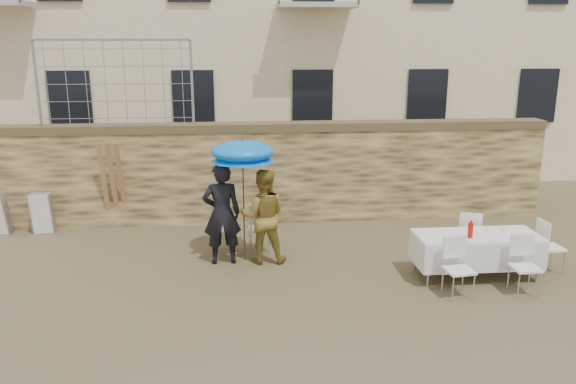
{
  "coord_description": "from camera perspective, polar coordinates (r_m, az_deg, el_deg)",
  "views": [
    {
      "loc": [
        -0.48,
        -7.29,
        3.94
      ],
      "look_at": [
        0.4,
        2.2,
        1.4
      ],
      "focal_mm": 35.0,
      "sensor_mm": 36.0,
      "label": 1
    }
  ],
  "objects": [
    {
      "name": "table_chair_back",
      "position": [
        10.99,
        17.88,
        -4.17
      ],
      "size": [
        0.61,
        0.61,
        0.96
      ],
      "primitive_type": null,
      "rotation": [
        0.0,
        0.0,
        2.82
      ],
      "color": "white",
      "rests_on": "ground"
    },
    {
      "name": "table_chair_front_left",
      "position": [
        9.36,
        16.99,
        -7.47
      ],
      "size": [
        0.54,
        0.54,
        0.96
      ],
      "primitive_type": null,
      "rotation": [
        0.0,
        0.0,
        0.13
      ],
      "color": "white",
      "rests_on": "ground"
    },
    {
      "name": "couple_chair_right",
      "position": [
        10.9,
        -2.92,
        -3.61
      ],
      "size": [
        0.51,
        0.51,
        0.96
      ],
      "primitive_type": null,
      "rotation": [
        0.0,
        0.0,
        3.2
      ],
      "color": "white",
      "rests_on": "ground"
    },
    {
      "name": "table_chair_front_right",
      "position": [
        9.82,
        23.0,
        -6.96
      ],
      "size": [
        0.48,
        0.48,
        0.96
      ],
      "primitive_type": null,
      "rotation": [
        0.0,
        0.0,
        0.01
      ],
      "color": "white",
      "rests_on": "ground"
    },
    {
      "name": "man_suit",
      "position": [
        10.23,
        -6.74,
        -2.21
      ],
      "size": [
        0.72,
        0.51,
        1.89
      ],
      "primitive_type": "imported",
      "rotation": [
        0.0,
        0.0,
        3.22
      ],
      "color": "black",
      "rests_on": "ground"
    },
    {
      "name": "wood_planks",
      "position": [
        12.52,
        -16.79,
        0.69
      ],
      "size": [
        0.7,
        0.2,
        2.0
      ],
      "primitive_type": null,
      "color": "#A37749",
      "rests_on": "ground"
    },
    {
      "name": "woman_dress",
      "position": [
        10.26,
        -2.53,
        -2.47
      ],
      "size": [
        0.9,
        0.72,
        1.75
      ],
      "primitive_type": "imported",
      "rotation": [
        0.0,
        0.0,
        3.07
      ],
      "color": "#B59237",
      "rests_on": "ground"
    },
    {
      "name": "banquet_table",
      "position": [
        10.14,
        18.68,
        -4.34
      ],
      "size": [
        2.1,
        0.85,
        0.78
      ],
      "color": "silver",
      "rests_on": "ground"
    },
    {
      "name": "chain_link_fence",
      "position": [
        12.58,
        -17.13,
        10.44
      ],
      "size": [
        3.2,
        0.06,
        1.8
      ],
      "primitive_type": null,
      "color": "gray",
      "rests_on": "stone_wall"
    },
    {
      "name": "chair_stack_right",
      "position": [
        13.01,
        -23.59,
        -1.88
      ],
      "size": [
        0.46,
        0.32,
        0.92
      ],
      "primitive_type": null,
      "color": "white",
      "rests_on": "ground"
    },
    {
      "name": "couple_chair_left",
      "position": [
        10.9,
        -6.6,
        -3.69
      ],
      "size": [
        0.51,
        0.51,
        0.96
      ],
      "primitive_type": null,
      "rotation": [
        0.0,
        0.0,
        3.21
      ],
      "color": "white",
      "rests_on": "ground"
    },
    {
      "name": "table_chair_side",
      "position": [
        10.94,
        25.11,
        -4.99
      ],
      "size": [
        0.51,
        0.51,
        0.96
      ],
      "primitive_type": null,
      "rotation": [
        0.0,
        0.0,
        1.63
      ],
      "color": "white",
      "rests_on": "ground"
    },
    {
      "name": "stone_wall",
      "position": [
        12.62,
        -2.98,
        1.9
      ],
      "size": [
        13.0,
        0.5,
        2.2
      ],
      "primitive_type": "cube",
      "color": "olive",
      "rests_on": "ground"
    },
    {
      "name": "umbrella",
      "position": [
        10.07,
        -4.63,
        3.77
      ],
      "size": [
        1.19,
        1.19,
        2.12
      ],
      "color": "#3F3F44",
      "rests_on": "ground"
    },
    {
      "name": "soda_bottle",
      "position": [
        9.88,
        18.05,
        -3.73
      ],
      "size": [
        0.09,
        0.09,
        0.26
      ],
      "primitive_type": "cylinder",
      "color": "red",
      "rests_on": "banquet_table"
    },
    {
      "name": "ground",
      "position": [
        8.3,
        -1.39,
        -13.41
      ],
      "size": [
        80.0,
        80.0,
        0.0
      ],
      "primitive_type": "plane",
      "color": "brown",
      "rests_on": "ground"
    }
  ]
}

